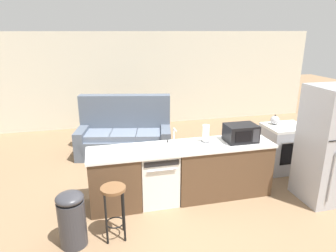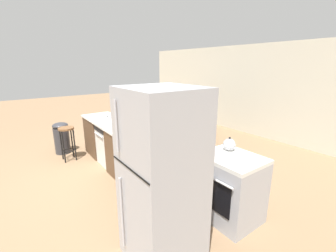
{
  "view_description": "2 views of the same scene",
  "coord_description": "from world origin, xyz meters",
  "px_view_note": "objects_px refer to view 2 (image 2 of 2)",
  "views": [
    {
      "loc": [
        -1.09,
        -4.17,
        2.63
      ],
      "look_at": [
        0.05,
        0.58,
        1.06
      ],
      "focal_mm": 32.0,
      "sensor_mm": 36.0,
      "label": 1
    },
    {
      "loc": [
        4.02,
        -1.7,
        2.04
      ],
      "look_at": [
        0.62,
        0.78,
        0.88
      ],
      "focal_mm": 24.0,
      "sensor_mm": 36.0,
      "label": 2
    }
  ],
  "objects_px": {
    "couch": "(182,126)",
    "microwave": "(147,131)",
    "stove_range": "(230,187)",
    "soap_bottle": "(108,121)",
    "refrigerator": "(162,180)",
    "kettle": "(229,144)",
    "bar_stool": "(67,137)",
    "paper_towel_roll": "(136,123)",
    "dishwasher": "(114,144)",
    "trash_bin": "(62,138)"
  },
  "relations": [
    {
      "from": "soap_bottle",
      "to": "microwave",
      "type": "bearing_deg",
      "value": 6.02
    },
    {
      "from": "microwave",
      "to": "soap_bottle",
      "type": "relative_size",
      "value": 2.84
    },
    {
      "from": "microwave",
      "to": "bar_stool",
      "type": "relative_size",
      "value": 0.68
    },
    {
      "from": "paper_towel_roll",
      "to": "bar_stool",
      "type": "distance_m",
      "value": 1.84
    },
    {
      "from": "stove_range",
      "to": "microwave",
      "type": "bearing_deg",
      "value": -155.77
    },
    {
      "from": "couch",
      "to": "microwave",
      "type": "bearing_deg",
      "value": -51.66
    },
    {
      "from": "soap_bottle",
      "to": "trash_bin",
      "type": "distance_m",
      "value": 1.64
    },
    {
      "from": "refrigerator",
      "to": "kettle",
      "type": "xyz_separation_m",
      "value": [
        -0.17,
        1.23,
        0.06
      ]
    },
    {
      "from": "stove_range",
      "to": "soap_bottle",
      "type": "xyz_separation_m",
      "value": [
        -2.47,
        -0.68,
        0.52
      ]
    },
    {
      "from": "soap_bottle",
      "to": "trash_bin",
      "type": "relative_size",
      "value": 0.24
    },
    {
      "from": "couch",
      "to": "stove_range",
      "type": "bearing_deg",
      "value": -28.49
    },
    {
      "from": "refrigerator",
      "to": "trash_bin",
      "type": "relative_size",
      "value": 2.5
    },
    {
      "from": "stove_range",
      "to": "kettle",
      "type": "xyz_separation_m",
      "value": [
        -0.17,
        0.13,
        0.53
      ]
    },
    {
      "from": "bar_stool",
      "to": "couch",
      "type": "height_order",
      "value": "couch"
    },
    {
      "from": "soap_bottle",
      "to": "bar_stool",
      "type": "bearing_deg",
      "value": -144.18
    },
    {
      "from": "dishwasher",
      "to": "microwave",
      "type": "distance_m",
      "value": 1.51
    },
    {
      "from": "paper_towel_roll",
      "to": "dishwasher",
      "type": "bearing_deg",
      "value": -172.73
    },
    {
      "from": "bar_stool",
      "to": "trash_bin",
      "type": "relative_size",
      "value": 1.0
    },
    {
      "from": "dishwasher",
      "to": "refrigerator",
      "type": "relative_size",
      "value": 0.45
    },
    {
      "from": "paper_towel_roll",
      "to": "bar_stool",
      "type": "xyz_separation_m",
      "value": [
        -1.55,
        -0.86,
        -0.5
      ]
    },
    {
      "from": "kettle",
      "to": "bar_stool",
      "type": "relative_size",
      "value": 0.28
    },
    {
      "from": "dishwasher",
      "to": "couch",
      "type": "xyz_separation_m",
      "value": [
        -0.3,
        2.12,
        -0.03
      ]
    },
    {
      "from": "bar_stool",
      "to": "refrigerator",
      "type": "bearing_deg",
      "value": 3.47
    },
    {
      "from": "soap_bottle",
      "to": "kettle",
      "type": "bearing_deg",
      "value": 19.39
    },
    {
      "from": "dishwasher",
      "to": "stove_range",
      "type": "xyz_separation_m",
      "value": [
        2.6,
        0.55,
        0.03
      ]
    },
    {
      "from": "dishwasher",
      "to": "bar_stool",
      "type": "distance_m",
      "value": 1.05
    },
    {
      "from": "paper_towel_roll",
      "to": "bar_stool",
      "type": "relative_size",
      "value": 0.38
    },
    {
      "from": "soap_bottle",
      "to": "couch",
      "type": "relative_size",
      "value": 0.08
    },
    {
      "from": "stove_range",
      "to": "couch",
      "type": "distance_m",
      "value": 3.3
    },
    {
      "from": "stove_range",
      "to": "refrigerator",
      "type": "distance_m",
      "value": 1.2
    },
    {
      "from": "stove_range",
      "to": "couch",
      "type": "height_order",
      "value": "couch"
    },
    {
      "from": "soap_bottle",
      "to": "kettle",
      "type": "xyz_separation_m",
      "value": [
        2.31,
        0.81,
        0.01
      ]
    },
    {
      "from": "dishwasher",
      "to": "stove_range",
      "type": "distance_m",
      "value": 2.66
    },
    {
      "from": "soap_bottle",
      "to": "kettle",
      "type": "height_order",
      "value": "kettle"
    },
    {
      "from": "refrigerator",
      "to": "kettle",
      "type": "height_order",
      "value": "refrigerator"
    },
    {
      "from": "refrigerator",
      "to": "bar_stool",
      "type": "distance_m",
      "value": 3.36
    },
    {
      "from": "dishwasher",
      "to": "microwave",
      "type": "relative_size",
      "value": 1.68
    },
    {
      "from": "paper_towel_roll",
      "to": "kettle",
      "type": "distance_m",
      "value": 1.72
    },
    {
      "from": "paper_towel_roll",
      "to": "couch",
      "type": "xyz_separation_m",
      "value": [
        -1.12,
        2.02,
        -0.64
      ]
    },
    {
      "from": "microwave",
      "to": "soap_bottle",
      "type": "xyz_separation_m",
      "value": [
        -1.25,
        -0.13,
        -0.07
      ]
    },
    {
      "from": "dishwasher",
      "to": "couch",
      "type": "height_order",
      "value": "couch"
    },
    {
      "from": "trash_bin",
      "to": "refrigerator",
      "type": "bearing_deg",
      "value": 3.26
    },
    {
      "from": "bar_stool",
      "to": "trash_bin",
      "type": "height_order",
      "value": "same"
    },
    {
      "from": "microwave",
      "to": "couch",
      "type": "relative_size",
      "value": 0.23
    },
    {
      "from": "dishwasher",
      "to": "bar_stool",
      "type": "xyz_separation_m",
      "value": [
        -0.73,
        -0.75,
        0.11
      ]
    },
    {
      "from": "couch",
      "to": "soap_bottle",
      "type": "bearing_deg",
      "value": -79.24
    },
    {
      "from": "stove_range",
      "to": "bar_stool",
      "type": "xyz_separation_m",
      "value": [
        -3.33,
        -1.3,
        0.08
      ]
    },
    {
      "from": "stove_range",
      "to": "kettle",
      "type": "relative_size",
      "value": 4.39
    },
    {
      "from": "soap_bottle",
      "to": "trash_bin",
      "type": "bearing_deg",
      "value": -155.34
    },
    {
      "from": "microwave",
      "to": "paper_towel_roll",
      "type": "bearing_deg",
      "value": 169.33
    }
  ]
}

